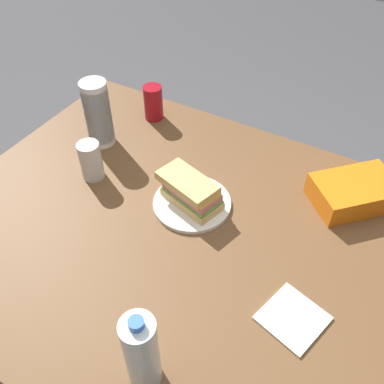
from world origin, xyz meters
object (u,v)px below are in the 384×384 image
object	(u,v)px
paper_plate	(192,203)
soda_can_silver	(91,161)
sandwich	(191,191)
chip_bag	(354,192)
soda_can_red	(153,103)
water_bottle_tall	(142,353)
dining_table	(210,263)
plastic_cup_stack	(98,114)

from	to	relation	value
paper_plate	soda_can_silver	size ratio (longest dim) A/B	1.82
sandwich	chip_bag	bearing A→B (deg)	-148.63
sandwich	soda_can_silver	distance (m)	0.32
paper_plate	sandwich	bearing A→B (deg)	10.24
paper_plate	soda_can_red	size ratio (longest dim) A/B	1.82
soda_can_red	water_bottle_tall	world-z (taller)	water_bottle_tall
soda_can_red	soda_can_silver	world-z (taller)	same
paper_plate	sandwich	world-z (taller)	sandwich
sandwich	paper_plate	bearing A→B (deg)	-169.76
soda_can_red	water_bottle_tall	bearing A→B (deg)	122.21
dining_table	paper_plate	size ratio (longest dim) A/B	6.82
soda_can_red	water_bottle_tall	distance (m)	0.92
paper_plate	soda_can_silver	world-z (taller)	soda_can_silver
plastic_cup_stack	soda_can_silver	size ratio (longest dim) A/B	1.81
paper_plate	soda_can_red	xyz separation A→B (m)	(0.33, -0.31, 0.05)
soda_can_red	dining_table	bearing A→B (deg)	137.64
dining_table	paper_plate	bearing A→B (deg)	-40.68
soda_can_silver	dining_table	bearing A→B (deg)	172.83
chip_bag	soda_can_silver	distance (m)	0.77
sandwich	plastic_cup_stack	xyz separation A→B (m)	(0.40, -0.11, 0.06)
sandwich	soda_can_red	bearing A→B (deg)	-43.35
sandwich	soda_can_silver	xyz separation A→B (m)	(0.31, 0.04, 0.01)
paper_plate	sandwich	xyz separation A→B (m)	(0.00, 0.00, 0.05)
chip_bag	water_bottle_tall	bearing A→B (deg)	26.56
paper_plate	soda_can_silver	xyz separation A→B (m)	(0.32, 0.04, 0.05)
water_bottle_tall	sandwich	bearing A→B (deg)	-70.86
paper_plate	chip_bag	distance (m)	0.46
paper_plate	chip_bag	xyz separation A→B (m)	(-0.39, -0.24, 0.03)
soda_can_red	paper_plate	bearing A→B (deg)	137.08
dining_table	soda_can_silver	size ratio (longest dim) A/B	12.43
chip_bag	water_bottle_tall	distance (m)	0.75
paper_plate	plastic_cup_stack	size ratio (longest dim) A/B	1.01
water_bottle_tall	plastic_cup_stack	bearing A→B (deg)	-45.63
soda_can_red	soda_can_silver	xyz separation A→B (m)	(-0.01, 0.35, 0.00)
sandwich	plastic_cup_stack	distance (m)	0.42
dining_table	sandwich	world-z (taller)	sandwich
paper_plate	plastic_cup_stack	world-z (taller)	plastic_cup_stack
soda_can_red	soda_can_silver	distance (m)	0.35
soda_can_red	sandwich	bearing A→B (deg)	136.65
plastic_cup_stack	chip_bag	bearing A→B (deg)	-170.34
water_bottle_tall	plastic_cup_stack	distance (m)	0.80
dining_table	soda_can_silver	distance (m)	0.46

